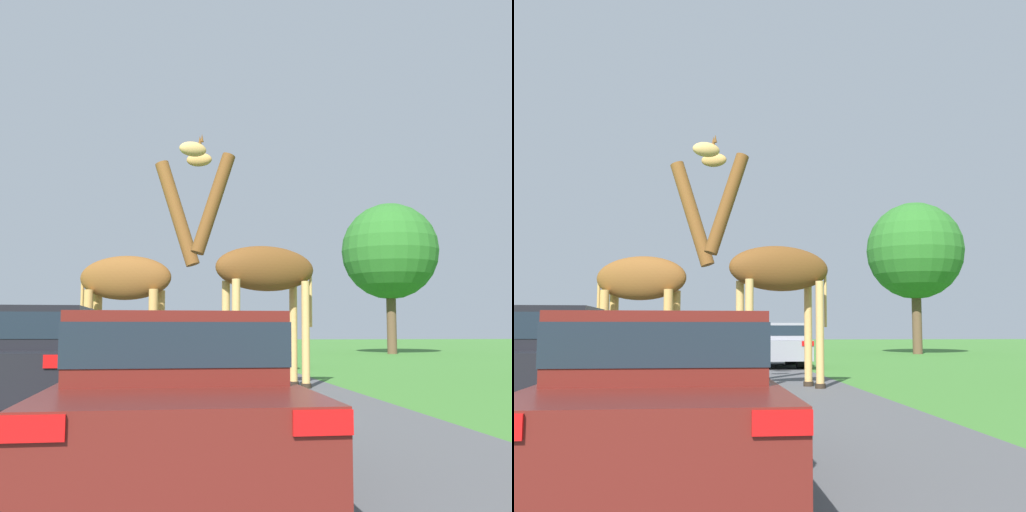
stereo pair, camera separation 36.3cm
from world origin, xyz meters
TOP-DOWN VIEW (x-y plane):
  - road at (0.00, 30.00)m, footprint 6.75×120.00m
  - giraffe_near_road at (1.67, 13.08)m, footprint 2.98×1.21m
  - giraffe_companion at (-0.93, 14.18)m, footprint 2.91×1.24m
  - car_lead_maroon at (-0.16, 5.49)m, footprint 1.71×4.31m
  - car_queue_right at (2.57, 20.90)m, footprint 2.00×4.01m
  - car_queue_left at (2.26, 29.98)m, footprint 1.74×4.53m
  - car_far_ahead at (-2.43, 24.12)m, footprint 1.73×4.47m
  - car_verge_right at (-2.22, 9.79)m, footprint 1.90×3.99m
  - car_rear_follower at (-1.34, 18.04)m, footprint 1.96×4.01m
  - tree_right_cluster at (10.98, 30.94)m, footprint 4.84×4.84m

SIDE VIEW (x-z plane):
  - road at x=0.00m, z-range 0.00..0.00m
  - car_rear_follower at x=-1.34m, z-range 0.04..1.33m
  - car_lead_maroon at x=-0.16m, z-range 0.05..1.35m
  - car_queue_left at x=2.26m, z-range 0.05..1.39m
  - car_queue_right at x=2.57m, z-range 0.04..1.43m
  - car_far_ahead at x=-2.43m, z-range 0.06..1.48m
  - car_verge_right at x=-2.22m, z-range 0.04..1.54m
  - giraffe_companion at x=-0.93m, z-range -0.33..4.83m
  - giraffe_near_road at x=1.67m, z-range -0.15..4.93m
  - tree_right_cluster at x=10.98m, z-range 1.33..8.87m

